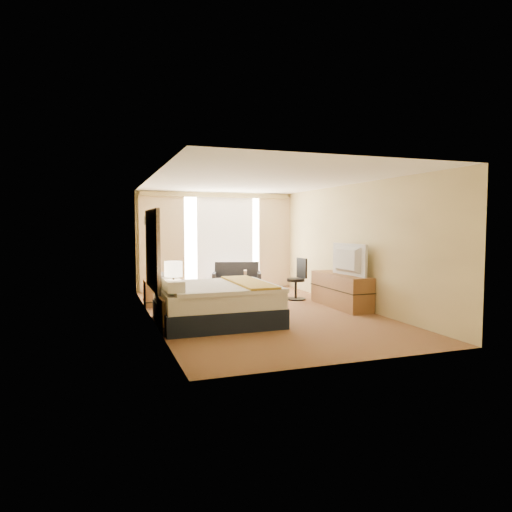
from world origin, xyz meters
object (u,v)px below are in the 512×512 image
object	(u,v)px
loveseat	(237,283)
television	(345,260)
lamp_right	(153,261)
desk_chair	(298,281)
nightstand_left	(174,315)
bed	(216,303)
floor_lamp	(149,241)
nightstand_right	(155,293)
media_dresser	(341,290)
lamp_left	(173,270)

from	to	relation	value
loveseat	television	size ratio (longest dim) A/B	1.21
lamp_right	television	bearing A→B (deg)	-24.68
lamp_right	desk_chair	bearing A→B (deg)	-4.71
nightstand_left	loveseat	bearing A→B (deg)	59.37
bed	lamp_right	world-z (taller)	lamp_right
lamp_right	loveseat	bearing A→B (deg)	28.75
floor_lamp	desk_chair	size ratio (longest dim) A/B	2.00
nightstand_right	desk_chair	bearing A→B (deg)	-4.56
nightstand_left	bed	xyz separation A→B (m)	(0.81, 0.40, 0.09)
floor_lamp	television	size ratio (longest dim) A/B	1.70
bed	floor_lamp	distance (m)	3.23
bed	desk_chair	distance (m)	3.05
lamp_right	nightstand_left	bearing A→B (deg)	-89.35
media_dresser	desk_chair	xyz separation A→B (m)	(-0.46, 1.19, 0.08)
loveseat	floor_lamp	world-z (taller)	floor_lamp
nightstand_right	loveseat	xyz separation A→B (m)	(2.22, 1.24, -0.02)
floor_lamp	television	world-z (taller)	floor_lamp
bed	floor_lamp	world-z (taller)	floor_lamp
nightstand_left	lamp_right	distance (m)	2.60
media_dresser	lamp_right	size ratio (longest dim) A/B	3.38
television	lamp_left	bearing A→B (deg)	99.67
loveseat	media_dresser	bearing A→B (deg)	-43.65
loveseat	lamp_left	size ratio (longest dim) A/B	2.27
media_dresser	loveseat	xyz separation A→B (m)	(-1.48, 2.69, -0.09)
floor_lamp	television	bearing A→B (deg)	-34.50
floor_lamp	lamp_right	size ratio (longest dim) A/B	3.63
nightstand_right	loveseat	distance (m)	2.54
media_dresser	television	size ratio (longest dim) A/B	1.58
nightstand_left	floor_lamp	bearing A→B (deg)	90.51
lamp_left	loveseat	bearing A→B (deg)	59.69
nightstand_left	nightstand_right	world-z (taller)	same
nightstand_right	desk_chair	xyz separation A→B (m)	(3.24, -0.26, 0.15)
nightstand_right	media_dresser	size ratio (longest dim) A/B	0.31
loveseat	desk_chair	xyz separation A→B (m)	(1.03, -1.50, 0.17)
loveseat	lamp_left	bearing A→B (deg)	-102.82
nightstand_right	loveseat	bearing A→B (deg)	29.28
floor_lamp	desk_chair	world-z (taller)	floor_lamp
floor_lamp	lamp_right	bearing A→B (deg)	-89.89
bed	floor_lamp	bearing A→B (deg)	105.88
lamp_left	lamp_right	bearing A→B (deg)	90.33
nightstand_right	media_dresser	xyz separation A→B (m)	(3.70, -1.45, 0.07)
loveseat	floor_lamp	bearing A→B (deg)	-152.59
desk_chair	loveseat	bearing A→B (deg)	114.51
media_dresser	television	world-z (taller)	television
nightstand_right	bed	xyz separation A→B (m)	(0.81, -2.10, 0.09)
nightstand_right	television	size ratio (longest dim) A/B	0.48
bed	desk_chair	size ratio (longest dim) A/B	2.10
nightstand_right	television	xyz separation A→B (m)	(3.65, -1.68, 0.75)
loveseat	lamp_right	distance (m)	2.66
loveseat	television	xyz separation A→B (m)	(1.43, -2.92, 0.77)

